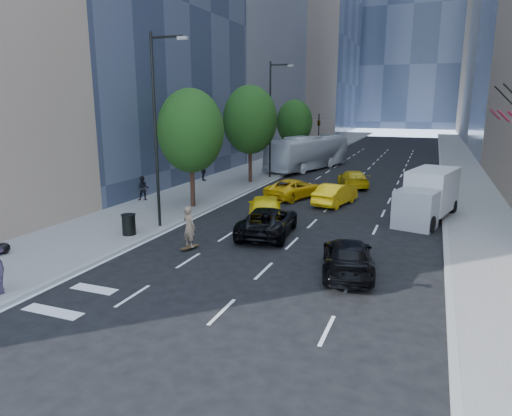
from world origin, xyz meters
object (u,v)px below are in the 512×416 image
at_px(black_sedan_mercedes, 347,256).
at_px(skateboarder, 189,229).
at_px(trash_can, 129,225).
at_px(box_truck, 428,195).
at_px(black_sedan_lincoln, 268,221).
at_px(city_bus, 308,153).

bearing_deg(black_sedan_mercedes, skateboarder, -14.73).
xyz_separation_m(skateboarder, trash_can, (-3.83, 0.61, -0.31)).
xyz_separation_m(skateboarder, box_truck, (10.20, 9.88, 0.50)).
distance_m(black_sedan_lincoln, black_sedan_mercedes, 6.26).
bearing_deg(black_sedan_lincoln, city_bus, -86.55).
distance_m(skateboarder, trash_can, 3.89).
height_order(skateboarder, black_sedan_mercedes, skateboarder).
bearing_deg(trash_can, box_truck, 33.44).
bearing_deg(black_sedan_mercedes, city_bus, -83.96).
relative_size(box_truck, trash_can, 6.28).
height_order(black_sedan_lincoln, black_sedan_mercedes, black_sedan_lincoln).
height_order(skateboarder, trash_can, skateboarder).
xyz_separation_m(black_sedan_lincoln, box_truck, (7.61, 6.26, 0.74)).
height_order(skateboarder, box_truck, box_truck).
xyz_separation_m(skateboarder, black_sedan_mercedes, (7.40, -0.39, -0.27)).
bearing_deg(black_sedan_lincoln, trash_can, 18.63).
bearing_deg(city_bus, trash_can, -79.08).
distance_m(skateboarder, box_truck, 14.21).
xyz_separation_m(black_sedan_lincoln, trash_can, (-6.42, -3.00, -0.07)).
bearing_deg(black_sedan_lincoln, box_truck, -146.95).
height_order(black_sedan_mercedes, trash_can, black_sedan_mercedes).
bearing_deg(black_sedan_lincoln, black_sedan_mercedes, 133.84).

